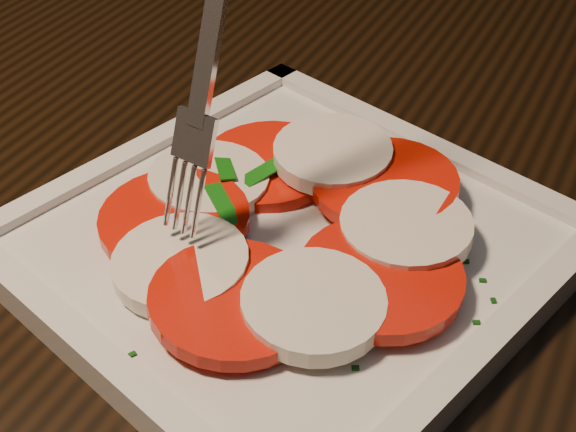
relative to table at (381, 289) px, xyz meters
name	(u,v)px	position (x,y,z in m)	size (l,w,h in m)	color
table	(381,289)	(0.00, 0.00, 0.00)	(1.30, 0.96, 0.75)	black
plate	(288,247)	(-0.01, -0.10, 0.11)	(0.26, 0.26, 0.01)	silver
caprese_salad	(288,223)	(-0.01, -0.10, 0.12)	(0.22, 0.22, 0.02)	red
fork	(225,22)	(-0.05, -0.10, 0.23)	(0.03, 0.08, 0.19)	white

